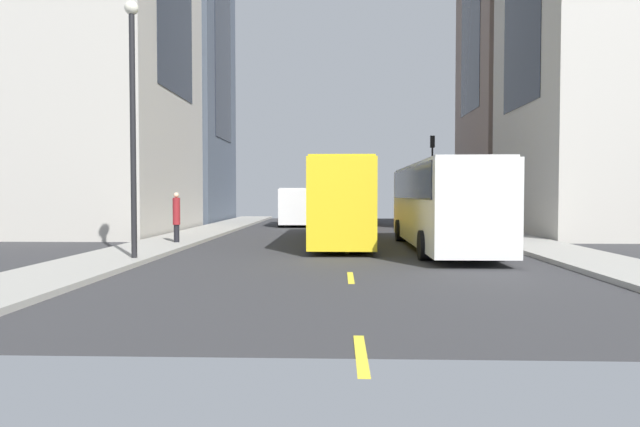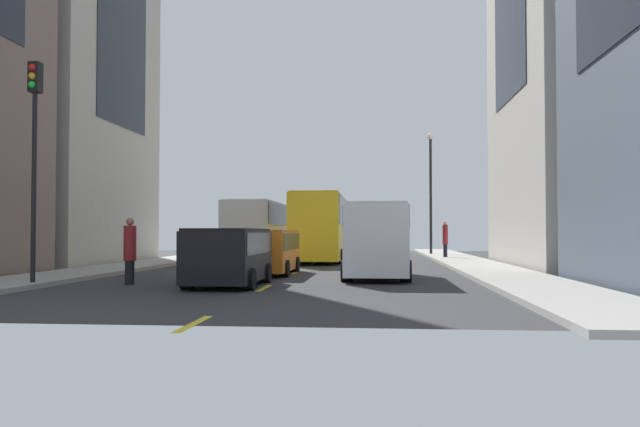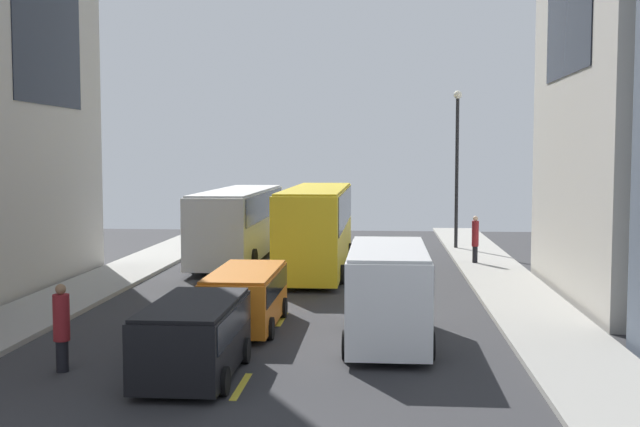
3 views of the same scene
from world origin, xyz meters
TOP-DOWN VIEW (x-y plane):
  - ground_plane at (0.00, 0.00)m, footprint 42.38×42.38m
  - sidewalk_west at (-7.79, 0.00)m, footprint 2.80×44.00m
  - sidewalk_east at (7.79, 0.00)m, footprint 2.80×44.00m
  - lane_stripe_1 at (0.00, -14.00)m, footprint 0.16×2.00m
  - lane_stripe_2 at (0.00, -7.00)m, footprint 0.16×2.00m
  - lane_stripe_3 at (0.00, 0.00)m, footprint 0.16×2.00m
  - lane_stripe_4 at (0.00, 7.00)m, footprint 0.16×2.00m
  - lane_stripe_5 at (0.00, 14.00)m, footprint 0.16×2.00m
  - lane_stripe_6 at (0.00, 21.00)m, footprint 0.16×2.00m
  - city_bus_white at (-3.74, 6.31)m, footprint 2.80×12.06m
  - streetcar_yellow at (0.22, 3.42)m, footprint 2.70×12.02m
  - delivery_van_white at (3.20, -9.78)m, footprint 2.25×5.61m
  - car_black_0 at (-1.18, -13.38)m, footprint 2.06×4.18m
  - car_orange_1 at (-0.91, -8.19)m, footprint 2.03×4.70m
  - pedestrian_waiting_curb at (-4.34, -13.16)m, footprint 0.38×0.38m
  - pedestrian_crossing_near at (7.22, 5.15)m, footprint 0.31×0.31m
  - streetlamp_near at (6.89, 10.92)m, footprint 0.44×0.44m

SIDE VIEW (x-z plane):
  - ground_plane at x=0.00m, z-range 0.00..0.00m
  - lane_stripe_1 at x=0.00m, z-range 0.00..0.01m
  - lane_stripe_2 at x=0.00m, z-range 0.00..0.01m
  - lane_stripe_3 at x=0.00m, z-range 0.00..0.01m
  - lane_stripe_4 at x=0.00m, z-range 0.00..0.01m
  - lane_stripe_5 at x=0.00m, z-range 0.00..0.01m
  - lane_stripe_6 at x=0.00m, z-range 0.00..0.01m
  - sidewalk_west at x=-7.79m, z-range 0.00..0.15m
  - sidewalk_east at x=7.79m, z-range 0.00..0.15m
  - car_orange_1 at x=-0.91m, z-range 0.15..1.84m
  - car_black_0 at x=-1.18m, z-range 0.15..1.87m
  - pedestrian_waiting_curb at x=-4.34m, z-range 0.05..2.11m
  - pedestrian_crossing_near at x=7.22m, z-range 0.22..2.34m
  - delivery_van_white at x=3.20m, z-range 0.22..2.80m
  - city_bus_white at x=-3.74m, z-range 0.33..3.69m
  - streetcar_yellow at x=0.22m, z-range 0.33..3.92m
  - streetlamp_near at x=6.89m, z-range 0.98..9.14m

